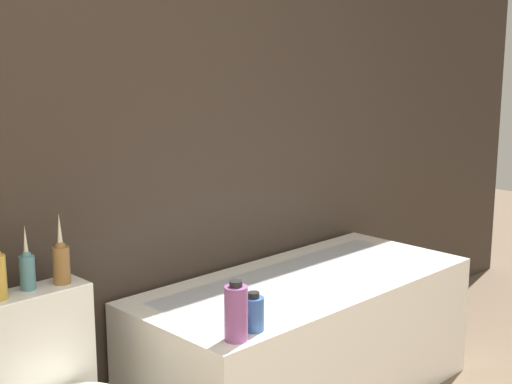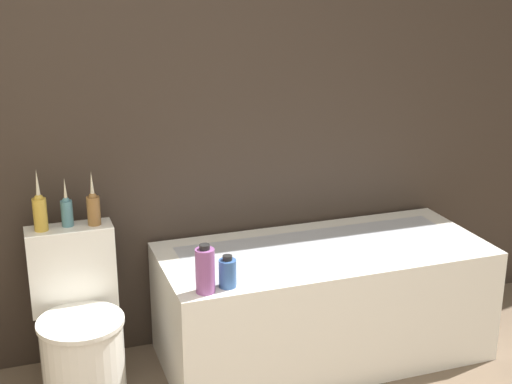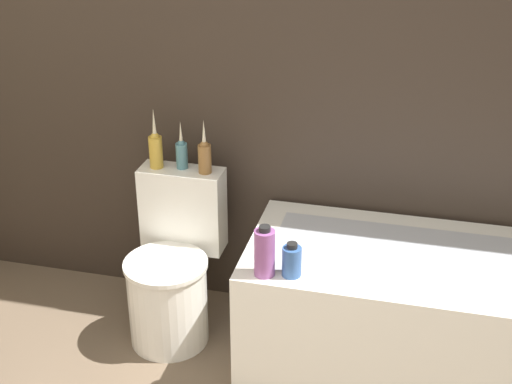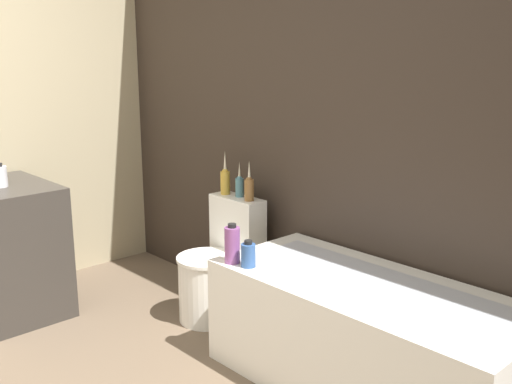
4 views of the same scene
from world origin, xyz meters
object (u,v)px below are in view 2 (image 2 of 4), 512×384
object	(u,v)px
vase_gold	(40,210)
shampoo_bottle_short	(228,273)
toilet	(80,333)
shampoo_bottle_tall	(205,270)
bathtub	(323,301)
vase_bronze	(93,207)
vase_silver	(67,210)

from	to	relation	value
vase_gold	shampoo_bottle_short	world-z (taller)	vase_gold
toilet	shampoo_bottle_short	bearing A→B (deg)	-24.96
vase_gold	shampoo_bottle_tall	size ratio (longest dim) A/B	1.32
bathtub	shampoo_bottle_short	xyz separation A→B (m)	(-0.56, -0.25, 0.34)
bathtub	vase_bronze	bearing A→B (deg)	169.41
bathtub	vase_silver	world-z (taller)	vase_silver
vase_silver	shampoo_bottle_tall	xyz separation A→B (m)	(0.49, -0.49, -0.15)
vase_silver	shampoo_bottle_short	size ratio (longest dim) A/B	1.58
shampoo_bottle_tall	toilet	bearing A→B (deg)	149.03
vase_gold	vase_silver	world-z (taller)	vase_gold
vase_bronze	shampoo_bottle_short	bearing A→B (deg)	-43.06
vase_bronze	toilet	bearing A→B (deg)	-123.36
shampoo_bottle_tall	shampoo_bottle_short	distance (m)	0.11
toilet	vase_bronze	size ratio (longest dim) A/B	3.00
vase_bronze	shampoo_bottle_tall	size ratio (longest dim) A/B	1.18
toilet	vase_silver	xyz separation A→B (m)	(-0.00, 0.19, 0.51)
toilet	shampoo_bottle_tall	bearing A→B (deg)	-30.97
vase_silver	bathtub	bearing A→B (deg)	-10.64
toilet	vase_bronze	xyz separation A→B (m)	(0.11, 0.17, 0.51)
vase_silver	shampoo_bottle_short	distance (m)	0.78
vase_gold	shampoo_bottle_tall	distance (m)	0.79
toilet	vase_gold	bearing A→B (deg)	123.02
toilet	vase_silver	bearing A→B (deg)	90.00
bathtub	toilet	bearing A→B (deg)	178.91
vase_gold	shampoo_bottle_short	size ratio (longest dim) A/B	1.98
bathtub	shampoo_bottle_short	bearing A→B (deg)	-155.52
vase_gold	vase_bronze	size ratio (longest dim) A/B	1.12
vase_bronze	shampoo_bottle_short	world-z (taller)	vase_bronze
vase_silver	shampoo_bottle_tall	distance (m)	0.71
bathtub	vase_silver	size ratio (longest dim) A/B	7.04
vase_bronze	vase_silver	bearing A→B (deg)	168.87
toilet	vase_bronze	world-z (taller)	vase_bronze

